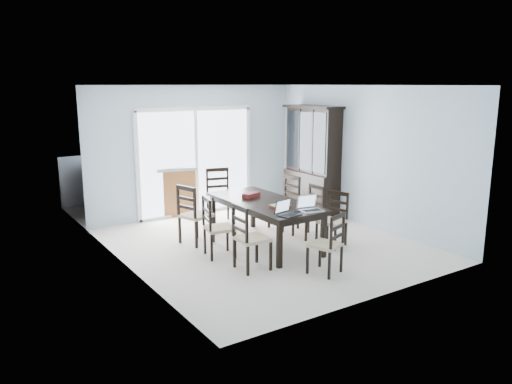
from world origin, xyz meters
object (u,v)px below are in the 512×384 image
at_px(chair_right_mid, 312,206).
at_px(hot_tub, 143,187).
at_px(chair_end_near, 331,237).
at_px(chair_end_far, 219,189).
at_px(laptop_silver, 311,208).
at_px(chair_left_mid, 213,220).
at_px(game_box, 251,195).
at_px(chair_right_far, 288,196).
at_px(laptop_dark, 289,212).
at_px(chair_left_near, 247,231).
at_px(cell_phone, 298,211).
at_px(chair_right_near, 335,213).
at_px(dining_table, 265,205).
at_px(china_hutch, 312,161).
at_px(chair_left_far, 192,208).

xyz_separation_m(chair_right_mid, hot_tub, (-1.79, 3.38, -0.05)).
xyz_separation_m(chair_right_mid, chair_end_near, (-0.94, -1.55, -0.01)).
distance_m(chair_right_mid, chair_end_far, 1.93).
distance_m(chair_end_near, laptop_silver, 0.72).
relative_size(chair_end_near, chair_end_far, 0.85).
bearing_deg(chair_left_mid, game_box, 124.96).
xyz_separation_m(chair_right_far, laptop_dark, (-1.16, -1.58, 0.21)).
relative_size(chair_left_mid, laptop_dark, 3.07).
xyz_separation_m(chair_left_near, hot_tub, (0.04, 4.15, -0.09)).
bearing_deg(cell_phone, chair_right_near, 4.93).
bearing_deg(dining_table, chair_end_far, 87.34).
distance_m(chair_end_near, game_box, 1.96).
height_order(china_hutch, chair_end_near, china_hutch).
distance_m(laptop_dark, laptop_silver, 0.42).
height_order(chair_right_near, laptop_silver, chair_right_near).
bearing_deg(chair_left_mid, cell_phone, 63.26).
xyz_separation_m(chair_right_near, hot_tub, (-1.80, 3.96, -0.05)).
distance_m(dining_table, chair_right_far, 1.13).
bearing_deg(chair_end_far, dining_table, 101.21).
xyz_separation_m(chair_left_near, game_box, (0.83, 1.17, 0.20)).
xyz_separation_m(chair_left_mid, chair_right_far, (1.92, 0.68, 0.01)).
bearing_deg(chair_right_near, cell_phone, 85.86).
xyz_separation_m(chair_end_near, game_box, (-0.06, 1.94, 0.25)).
xyz_separation_m(chair_left_far, chair_right_near, (1.96, -1.31, -0.07)).
relative_size(chair_right_near, hot_tub, 0.46).
xyz_separation_m(chair_right_mid, cell_phone, (-0.94, -0.81, 0.21)).
bearing_deg(cell_phone, chair_end_near, -98.68).
distance_m(chair_right_far, cell_phone, 1.74).
xyz_separation_m(chair_left_mid, cell_phone, (1.01, -0.80, 0.17)).
bearing_deg(chair_left_mid, hot_tub, -170.89).
xyz_separation_m(china_hutch, laptop_dark, (-2.24, -2.21, -0.27)).
bearing_deg(chair_right_mid, chair_right_near, -179.85).
relative_size(china_hutch, chair_right_mid, 2.12).
relative_size(chair_right_near, game_box, 3.35).
distance_m(chair_right_mid, chair_end_near, 1.81).
relative_size(chair_end_far, cell_phone, 12.12).
bearing_deg(chair_end_near, china_hutch, 35.46).
xyz_separation_m(chair_left_mid, game_box, (0.95, 0.41, 0.21)).
relative_size(dining_table, chair_left_near, 1.96).
bearing_deg(game_box, chair_end_far, 85.05).
relative_size(dining_table, chair_left_far, 1.89).
distance_m(game_box, hot_tub, 3.10).
height_order(chair_right_near, cell_phone, chair_right_near).
relative_size(dining_table, hot_tub, 0.99).
bearing_deg(chair_left_far, china_hutch, 83.22).
xyz_separation_m(chair_end_near, laptop_silver, (0.18, 0.65, 0.27)).
xyz_separation_m(laptop_silver, cell_phone, (-0.18, 0.09, -0.05)).
height_order(chair_end_near, laptop_dark, chair_end_near).
bearing_deg(chair_right_near, game_box, 28.26).
bearing_deg(chair_end_far, cell_phone, 102.66).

